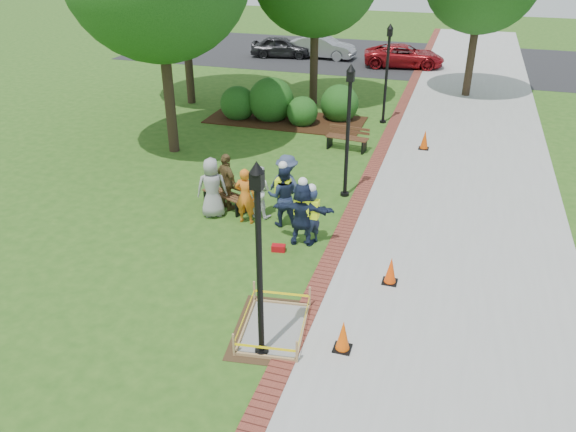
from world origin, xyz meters
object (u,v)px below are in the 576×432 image
(lamp_near, at_px, (259,250))
(hivis_worker_b, at_px, (311,214))
(wet_concrete_pad, at_px, (274,321))
(bench_near, at_px, (226,200))
(cone_front, at_px, (343,336))
(hivis_worker_a, at_px, (302,212))
(hivis_worker_c, at_px, (283,194))

(lamp_near, bearing_deg, hivis_worker_b, 93.10)
(wet_concrete_pad, distance_m, bench_near, 6.16)
(cone_front, bearing_deg, bench_near, 132.32)
(hivis_worker_a, height_order, hivis_worker_c, hivis_worker_c)
(hivis_worker_a, bearing_deg, wet_concrete_pad, -83.02)
(hivis_worker_c, bearing_deg, cone_front, -59.57)
(bench_near, height_order, lamp_near, lamp_near)
(bench_near, bearing_deg, hivis_worker_a, -25.76)
(hivis_worker_a, bearing_deg, hivis_worker_b, 26.18)
(wet_concrete_pad, bearing_deg, hivis_worker_a, 96.98)
(hivis_worker_b, height_order, hivis_worker_c, hivis_worker_c)
(hivis_worker_a, xyz_separation_m, hivis_worker_b, (0.21, 0.10, -0.09))
(bench_near, bearing_deg, hivis_worker_c, -13.70)
(bench_near, distance_m, lamp_near, 7.20)
(wet_concrete_pad, bearing_deg, bench_near, 122.71)
(bench_near, bearing_deg, cone_front, -47.68)
(bench_near, bearing_deg, wet_concrete_pad, -57.29)
(cone_front, bearing_deg, hivis_worker_b, 113.92)
(hivis_worker_b, bearing_deg, lamp_near, -86.90)
(wet_concrete_pad, relative_size, hivis_worker_a, 1.26)
(hivis_worker_c, bearing_deg, hivis_worker_b, -36.75)
(lamp_near, bearing_deg, bench_near, 119.11)
(wet_concrete_pad, distance_m, hivis_worker_a, 3.90)
(hivis_worker_a, xyz_separation_m, hivis_worker_c, (-0.84, 0.89, 0.01))
(wet_concrete_pad, distance_m, cone_front, 1.58)
(lamp_near, xyz_separation_m, hivis_worker_a, (-0.47, 4.60, -1.50))
(cone_front, xyz_separation_m, lamp_near, (-1.56, -0.61, 2.13))
(bench_near, distance_m, hivis_worker_c, 2.21)
(cone_front, bearing_deg, hivis_worker_a, 116.95)
(hivis_worker_b, xyz_separation_m, hivis_worker_c, (-1.05, 0.78, 0.10))
(lamp_near, relative_size, hivis_worker_c, 2.13)
(lamp_near, bearing_deg, hivis_worker_c, 103.36)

